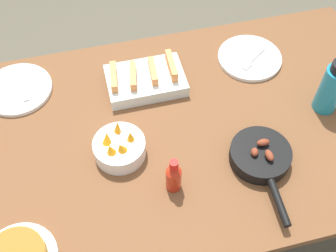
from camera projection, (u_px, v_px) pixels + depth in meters
ground_plane at (168, 219)px, 2.09m from camera, size 14.00×14.00×0.00m
dining_table at (168, 145)px, 1.55m from camera, size 1.76×0.98×0.76m
melon_tray at (145, 80)px, 1.58m from camera, size 0.29×0.19×0.09m
skillet at (261, 157)px, 1.38m from camera, size 0.20×0.36×0.08m
empty_plate_near_front at (18, 89)px, 1.58m from camera, size 0.26×0.26×0.02m
empty_plate_far_right at (250, 58)px, 1.68m from camera, size 0.25×0.25×0.02m
fruit_bowl_mango at (119, 147)px, 1.39m from camera, size 0.17×0.17×0.12m
water_bottle at (332, 88)px, 1.46m from camera, size 0.09×0.09×0.22m
hot_sauce_bottle at (174, 176)px, 1.30m from camera, size 0.05×0.05×0.15m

